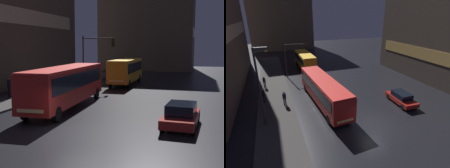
# 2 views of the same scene
# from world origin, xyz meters

# --- Properties ---
(ground_plane) EXTENTS (120.00, 120.00, 0.00)m
(ground_plane) POSITION_xyz_m (0.00, 0.00, 0.00)
(ground_plane) COLOR black
(sidewalk_left) EXTENTS (4.00, 48.00, 0.15)m
(sidewalk_left) POSITION_xyz_m (-9.00, 10.00, 0.07)
(sidewalk_left) COLOR #3D3A38
(sidewalk_left) RESTS_ON ground
(building_right_block) EXTENTS (10.07, 20.93, 12.85)m
(building_right_block) POSITION_xyz_m (18.35, 8.68, 6.42)
(building_right_block) COLOR #4C4238
(building_right_block) RESTS_ON ground
(building_far_backdrop) EXTENTS (18.07, 12.00, 22.85)m
(building_far_backdrop) POSITION_xyz_m (-4.48, 48.61, 11.42)
(building_far_backdrop) COLOR #4C4238
(building_far_backdrop) RESTS_ON ground
(bus_near) EXTENTS (3.10, 11.94, 3.16)m
(bus_near) POSITION_xyz_m (-3.42, 6.27, 1.95)
(bus_near) COLOR #AD1E19
(bus_near) RESTS_ON ground
(bus_far) EXTENTS (2.60, 9.33, 3.12)m
(bus_far) POSITION_xyz_m (-2.56, 21.67, 1.92)
(bus_far) COLOR orange
(bus_far) RESTS_ON ground
(car_taxi) EXTENTS (2.10, 4.40, 1.43)m
(car_taxi) POSITION_xyz_m (5.48, 2.80, 0.74)
(car_taxi) COLOR maroon
(car_taxi) RESTS_ON ground
(pedestrian_near) EXTENTS (0.57, 0.57, 1.70)m
(pedestrian_near) POSITION_xyz_m (-7.94, 7.28, 1.18)
(pedestrian_near) COLOR black
(pedestrian_near) RESTS_ON sidewalk_left
(pedestrian_mid) EXTENTS (0.48, 0.48, 1.78)m
(pedestrian_mid) POSITION_xyz_m (-10.22, 8.71, 1.20)
(pedestrian_mid) COLOR black
(pedestrian_mid) RESTS_ON sidewalk_left
(pedestrian_far) EXTENTS (0.46, 0.46, 1.71)m
(pedestrian_far) POSITION_xyz_m (-10.17, 13.84, 1.18)
(pedestrian_far) COLOR black
(pedestrian_far) RESTS_ON sidewalk_left
(traffic_light_main) EXTENTS (3.79, 0.35, 5.90)m
(traffic_light_main) POSITION_xyz_m (-5.21, 17.65, 4.05)
(traffic_light_main) COLOR #2D2D2D
(traffic_light_main) RESTS_ON ground
(street_lamp_sidewalk) EXTENTS (1.25, 0.36, 7.54)m
(street_lamp_sidewalk) POSITION_xyz_m (-9.88, 3.91, 5.15)
(street_lamp_sidewalk) COLOR #2D2D2D
(street_lamp_sidewalk) RESTS_ON sidewalk_left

